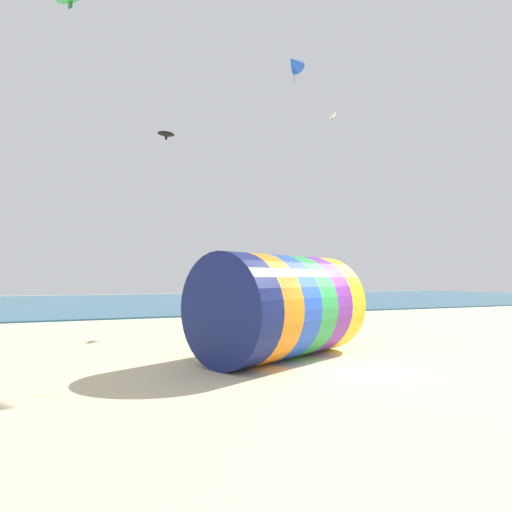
# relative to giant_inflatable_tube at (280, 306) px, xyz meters

# --- Properties ---
(ground_plane) EXTENTS (120.00, 120.00, 0.00)m
(ground_plane) POSITION_rel_giant_inflatable_tube_xyz_m (1.02, -1.77, -1.62)
(ground_plane) COLOR beige
(sea) EXTENTS (120.00, 40.00, 0.10)m
(sea) POSITION_rel_giant_inflatable_tube_xyz_m (1.02, 34.50, -1.57)
(sea) COLOR #236084
(sea) RESTS_ON ground
(giant_inflatable_tube) EXTENTS (6.06, 5.15, 3.23)m
(giant_inflatable_tube) POSITION_rel_giant_inflatable_tube_xyz_m (0.00, 0.00, 0.00)
(giant_inflatable_tube) COLOR navy
(giant_inflatable_tube) RESTS_ON ground
(kite_handler) EXTENTS (0.27, 0.39, 1.65)m
(kite_handler) POSITION_rel_giant_inflatable_tube_xyz_m (3.52, 2.27, -0.78)
(kite_handler) COLOR #383D56
(kite_handler) RESTS_ON ground
(kite_black_parafoil) EXTENTS (0.75, 0.29, 0.39)m
(kite_black_parafoil) POSITION_rel_giant_inflatable_tube_xyz_m (-2.70, 6.05, 7.26)
(kite_black_parafoil) COLOR black
(kite_white_parafoil) EXTENTS (0.49, 0.88, 0.47)m
(kite_white_parafoil) POSITION_rel_giant_inflatable_tube_xyz_m (7.23, 8.19, 10.44)
(kite_white_parafoil) COLOR white
(kite_blue_delta) EXTENTS (1.65, 1.59, 2.11)m
(kite_blue_delta) POSITION_rel_giant_inflatable_tube_xyz_m (7.16, 12.93, 16.09)
(kite_blue_delta) COLOR blue
(bystander_near_water) EXTENTS (0.42, 0.35, 1.80)m
(bystander_near_water) POSITION_rel_giant_inflatable_tube_xyz_m (6.82, 6.81, -0.69)
(bystander_near_water) COLOR black
(bystander_near_water) RESTS_ON ground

